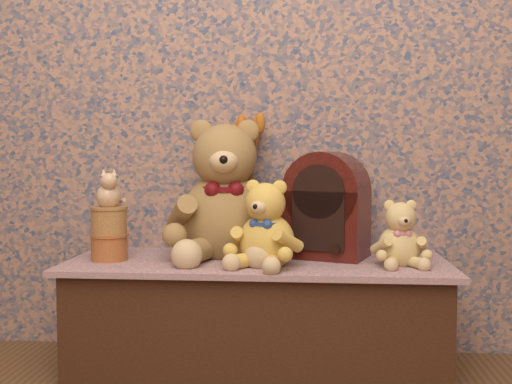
{
  "coord_description": "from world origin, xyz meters",
  "views": [
    {
      "loc": [
        0.17,
        -0.83,
        0.76
      ],
      "look_at": [
        0.0,
        1.2,
        0.63
      ],
      "focal_mm": 42.64,
      "sensor_mm": 36.0,
      "label": 1
    }
  ],
  "objects_px": {
    "cathedral_radio": "(327,205)",
    "biscuit_tin_lower": "(109,247)",
    "teddy_large": "(225,184)",
    "teddy_small": "(399,230)",
    "teddy_medium": "(267,220)",
    "ceramic_vase": "(244,227)",
    "cat_figurine": "(108,188)"
  },
  "relations": [
    {
      "from": "cathedral_radio",
      "to": "biscuit_tin_lower",
      "type": "xyz_separation_m",
      "value": [
        -0.75,
        -0.13,
        -0.14
      ]
    },
    {
      "from": "teddy_medium",
      "to": "cathedral_radio",
      "type": "xyz_separation_m",
      "value": [
        0.2,
        0.18,
        0.04
      ]
    },
    {
      "from": "biscuit_tin_lower",
      "to": "cathedral_radio",
      "type": "bearing_deg",
      "value": 9.66
    },
    {
      "from": "teddy_medium",
      "to": "teddy_small",
      "type": "xyz_separation_m",
      "value": [
        0.44,
        0.04,
        -0.04
      ]
    },
    {
      "from": "teddy_small",
      "to": "cat_figurine",
      "type": "height_order",
      "value": "cat_figurine"
    },
    {
      "from": "teddy_medium",
      "to": "cat_figurine",
      "type": "relative_size",
      "value": 2.26
    },
    {
      "from": "teddy_medium",
      "to": "teddy_small",
      "type": "relative_size",
      "value": 1.31
    },
    {
      "from": "teddy_small",
      "to": "biscuit_tin_lower",
      "type": "relative_size",
      "value": 1.88
    },
    {
      "from": "cathedral_radio",
      "to": "ceramic_vase",
      "type": "distance_m",
      "value": 0.35
    },
    {
      "from": "cathedral_radio",
      "to": "ceramic_vase",
      "type": "bearing_deg",
      "value": 177.67
    },
    {
      "from": "teddy_large",
      "to": "cathedral_radio",
      "type": "xyz_separation_m",
      "value": [
        0.36,
        0.01,
        -0.07
      ]
    },
    {
      "from": "ceramic_vase",
      "to": "teddy_large",
      "type": "bearing_deg",
      "value": -112.78
    },
    {
      "from": "cathedral_radio",
      "to": "biscuit_tin_lower",
      "type": "distance_m",
      "value": 0.78
    },
    {
      "from": "teddy_medium",
      "to": "ceramic_vase",
      "type": "bearing_deg",
      "value": 129.45
    },
    {
      "from": "cathedral_radio",
      "to": "cat_figurine",
      "type": "xyz_separation_m",
      "value": [
        -0.75,
        -0.13,
        0.06
      ]
    },
    {
      "from": "teddy_large",
      "to": "cathedral_radio",
      "type": "distance_m",
      "value": 0.37
    },
    {
      "from": "ceramic_vase",
      "to": "biscuit_tin_lower",
      "type": "xyz_separation_m",
      "value": [
        -0.44,
        -0.25,
        -0.04
      ]
    },
    {
      "from": "teddy_medium",
      "to": "cathedral_radio",
      "type": "height_order",
      "value": "cathedral_radio"
    },
    {
      "from": "teddy_small",
      "to": "cat_figurine",
      "type": "distance_m",
      "value": 0.99
    },
    {
      "from": "cathedral_radio",
      "to": "teddy_small",
      "type": "bearing_deg",
      "value": -10.43
    },
    {
      "from": "teddy_large",
      "to": "biscuit_tin_lower",
      "type": "relative_size",
      "value": 4.23
    },
    {
      "from": "cathedral_radio",
      "to": "cat_figurine",
      "type": "height_order",
      "value": "cathedral_radio"
    },
    {
      "from": "ceramic_vase",
      "to": "teddy_small",
      "type": "bearing_deg",
      "value": -25.27
    },
    {
      "from": "teddy_medium",
      "to": "cathedral_radio",
      "type": "bearing_deg",
      "value": 61.34
    },
    {
      "from": "teddy_small",
      "to": "cathedral_radio",
      "type": "height_order",
      "value": "cathedral_radio"
    },
    {
      "from": "teddy_medium",
      "to": "biscuit_tin_lower",
      "type": "distance_m",
      "value": 0.56
    },
    {
      "from": "teddy_large",
      "to": "biscuit_tin_lower",
      "type": "distance_m",
      "value": 0.46
    },
    {
      "from": "teddy_large",
      "to": "teddy_medium",
      "type": "bearing_deg",
      "value": -51.92
    },
    {
      "from": "cathedral_radio",
      "to": "cat_figurine",
      "type": "distance_m",
      "value": 0.76
    },
    {
      "from": "teddy_small",
      "to": "biscuit_tin_lower",
      "type": "height_order",
      "value": "teddy_small"
    },
    {
      "from": "teddy_large",
      "to": "teddy_small",
      "type": "height_order",
      "value": "teddy_large"
    },
    {
      "from": "teddy_large",
      "to": "cat_figurine",
      "type": "distance_m",
      "value": 0.41
    }
  ]
}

